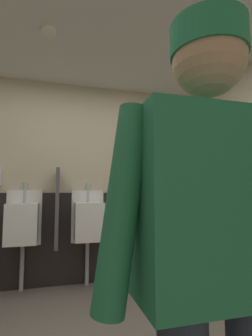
{
  "coord_description": "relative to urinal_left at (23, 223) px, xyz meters",
  "views": [
    {
      "loc": [
        -0.24,
        -1.6,
        1.12
      ],
      "look_at": [
        0.11,
        -0.34,
        1.25
      ],
      "focal_mm": 27.16,
      "sensor_mm": 36.0,
      "label": 1
    }
  ],
  "objects": [
    {
      "name": "privacy_divider_panel",
      "position": [
        0.38,
        -0.07,
        0.17
      ],
      "size": [
        0.04,
        0.4,
        0.9
      ],
      "primitive_type": "cube",
      "color": "#4C4C51"
    },
    {
      "name": "downlight_far",
      "position": [
        0.26,
        -0.95,
        1.75
      ],
      "size": [
        0.14,
        0.14,
        0.03
      ],
      "primitive_type": "cylinder",
      "color": "white"
    },
    {
      "name": "trash_bin",
      "position": [
        2.06,
        -0.25,
        -0.49
      ],
      "size": [
        0.32,
        0.32,
        0.58
      ],
      "primitive_type": "cylinder",
      "color": "#38383D",
      "rests_on": "ground_plane"
    },
    {
      "name": "wainscot_band_back",
      "position": [
        0.61,
        0.14,
        -0.22
      ],
      "size": [
        3.53,
        0.03,
        1.12
      ],
      "primitive_type": "cube",
      "color": "black",
      "rests_on": "ground_plane"
    },
    {
      "name": "wall_back",
      "position": [
        0.61,
        0.22,
        0.49
      ],
      "size": [
        4.13,
        0.12,
        2.54
      ],
      "primitive_type": "cube",
      "color": "beige",
      "rests_on": "ground_plane"
    },
    {
      "name": "person",
      "position": [
        0.82,
        -2.49,
        0.2
      ],
      "size": [
        0.69,
        0.6,
        1.65
      ],
      "color": "#2D3342",
      "rests_on": "ground_plane"
    },
    {
      "name": "urinal_left",
      "position": [
        0.0,
        0.0,
        0.0
      ],
      "size": [
        0.4,
        0.34,
        1.24
      ],
      "color": "white",
      "rests_on": "ground_plane"
    },
    {
      "name": "urinal_middle",
      "position": [
        0.75,
        0.0,
        0.0
      ],
      "size": [
        0.4,
        0.34,
        1.24
      ],
      "color": "white",
      "rests_on": "ground_plane"
    },
    {
      "name": "urinal_right",
      "position": [
        1.5,
        0.0,
        0.0
      ],
      "size": [
        0.4,
        0.34,
        1.24
      ],
      "color": "white",
      "rests_on": "ground_plane"
    }
  ]
}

